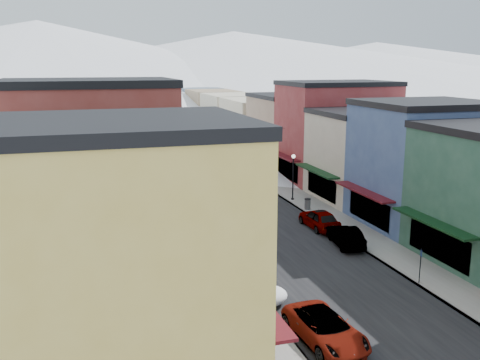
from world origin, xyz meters
TOP-DOWN VIEW (x-y plane):
  - road at (0.00, 60.00)m, footprint 10.00×160.00m
  - sidewalk_left at (-6.60, 60.00)m, footprint 3.20×160.00m
  - sidewalk_right at (6.60, 60.00)m, footprint 3.20×160.00m
  - curb_left at (-5.05, 60.00)m, footprint 0.10×160.00m
  - curb_right at (5.05, 60.00)m, footprint 0.10×160.00m
  - bldg_l_yellow at (-13.19, 4.00)m, footprint 11.30×8.70m
  - bldg_l_cream at (-13.19, 12.50)m, footprint 11.30×8.20m
  - bldg_l_brick_near at (-13.69, 20.50)m, footprint 12.30×8.20m
  - bldg_l_grayblue at (-13.19, 29.00)m, footprint 11.30×9.20m
  - bldg_l_brick_far at (-14.19, 38.00)m, footprint 13.30×9.20m
  - bldg_l_tan at (-13.19, 48.00)m, footprint 11.30×11.20m
  - bldg_r_blue at (13.19, 21.00)m, footprint 11.30×9.20m
  - bldg_r_cream at (13.69, 30.00)m, footprint 12.30×9.20m
  - bldg_r_brick_far at (14.19, 39.00)m, footprint 13.30×9.20m
  - bldg_r_tan at (13.19, 49.00)m, footprint 11.30×11.20m
  - distant_blocks at (0.00, 83.00)m, footprint 34.00×55.00m
  - mountain_ridge at (-19.47, 277.18)m, footprint 670.00×340.00m
  - overhead_cables at (0.00, 47.50)m, footprint 16.40×15.04m
  - car_white_suv at (-3.50, 5.07)m, footprint 2.94×5.61m
  - car_silver_sedan at (-3.50, 18.49)m, footprint 1.89×4.00m
  - car_dark_hatch at (-3.50, 35.18)m, footprint 1.55×4.19m
  - car_silver_wagon at (-3.77, 42.08)m, footprint 2.59×5.63m
  - car_green_sedan at (4.30, 17.67)m, footprint 2.26×4.85m
  - car_gray_suv at (4.30, 22.20)m, footprint 2.08×4.93m
  - car_black_sedan at (3.50, 38.92)m, footprint 2.17×5.16m
  - car_lane_silver at (-1.30, 57.63)m, footprint 2.05×4.12m
  - car_lane_white at (2.01, 68.05)m, footprint 2.81×5.00m
  - parking_sign at (5.20, 9.71)m, footprint 0.13×0.29m
  - trash_can at (5.58, 27.45)m, footprint 0.60×0.60m
  - streetlamp_near at (5.68, 31.28)m, footprint 0.38×0.38m
  - streetlamp_far at (5.42, 48.45)m, footprint 0.41×0.41m
  - snow_pile_near at (-4.84, 10.04)m, footprint 2.51×2.74m
  - snow_pile_mid at (-4.28, 24.70)m, footprint 2.30×2.62m
  - snow_pile_far at (-4.88, 33.93)m, footprint 2.20×2.55m

SIDE VIEW (x-z plane):
  - road at x=0.00m, z-range 0.00..0.01m
  - sidewalk_left at x=-6.60m, z-range 0.00..0.15m
  - sidewalk_right at x=6.60m, z-range 0.00..0.15m
  - curb_left at x=-5.05m, z-range 0.00..0.15m
  - curb_right at x=5.05m, z-range 0.00..0.15m
  - snow_pile_far at x=-4.88m, z-range -0.02..0.91m
  - snow_pile_mid at x=-4.28m, z-range -0.02..0.95m
  - snow_pile_near at x=-4.84m, z-range -0.02..1.04m
  - car_lane_white at x=2.01m, z-range 0.00..1.32m
  - car_silver_sedan at x=-3.50m, z-range 0.00..1.32m
  - trash_can at x=5.58m, z-range 0.16..1.17m
  - car_lane_silver at x=-1.30m, z-range 0.00..1.35m
  - car_dark_hatch at x=-3.50m, z-range 0.00..1.37m
  - car_black_sedan at x=3.50m, z-range 0.00..1.49m
  - car_white_suv at x=-3.50m, z-range 0.00..1.51m
  - car_green_sedan at x=4.30m, z-range 0.00..1.54m
  - car_silver_wagon at x=-3.77m, z-range 0.00..1.59m
  - car_gray_suv at x=4.30m, z-range 0.00..1.66m
  - parking_sign at x=5.20m, z-range 0.34..2.59m
  - streetlamp_near at x=5.68m, z-range 0.75..5.30m
  - streetlamp_far at x=5.42m, z-range 0.79..5.67m
  - distant_blocks at x=0.00m, z-range 0.00..8.00m
  - bldg_r_cream at x=13.69m, z-range 0.01..9.01m
  - bldg_l_grayblue at x=-13.19m, z-range 0.01..9.01m
  - bldg_r_tan at x=13.19m, z-range 0.01..9.51m
  - bldg_l_cream at x=-13.19m, z-range 0.01..9.51m
  - bldg_l_tan at x=-13.19m, z-range 0.01..10.01m
  - bldg_r_blue at x=13.19m, z-range 0.01..10.51m
  - bldg_l_brick_far at x=-14.19m, z-range 0.01..11.01m
  - bldg_r_brick_far at x=14.19m, z-range 0.01..11.51m
  - bldg_l_yellow at x=-13.19m, z-range 0.01..11.51m
  - overhead_cables at x=0.00m, z-range 6.18..6.22m
  - bldg_l_brick_near at x=-13.69m, z-range 0.01..12.51m
  - mountain_ridge at x=-19.47m, z-range -2.64..31.36m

